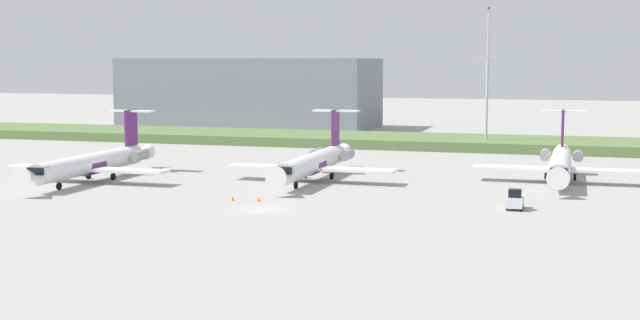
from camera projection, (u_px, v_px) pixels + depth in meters
The scene contains 10 objects.
ground_plane at pixel (337, 175), 121.23m from camera, with size 500.00×500.00×0.00m, color #9E9B96.
grass_berm at pixel (399, 141), 163.19m from camera, with size 320.00×20.00×1.78m, color #597542.
regional_jet_second at pixel (93, 162), 114.47m from camera, with size 22.81×31.00×9.00m.
regional_jet_third at pixel (315, 162), 115.16m from camera, with size 22.81×31.00×9.00m.
regional_jet_fourth at pixel (561, 163), 113.97m from camera, with size 22.81×31.00×9.00m.
antenna_mast at pixel (487, 91), 154.30m from camera, with size 4.40×0.50×25.64m.
distant_hangar at pixel (251, 93), 204.77m from camera, with size 58.97×25.82×16.58m, color gray.
baggage_tug at pixel (515, 200), 92.76m from camera, with size 1.72×3.20×2.30m.
safety_cone_front_marker at pixel (233, 198), 98.71m from camera, with size 0.44×0.44×0.55m, color orange.
safety_cone_mid_marker at pixel (259, 199), 98.20m from camera, with size 0.44×0.44×0.55m, color orange.
Camera 1 is at (32.19, -85.82, 16.02)m, focal length 48.13 mm.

